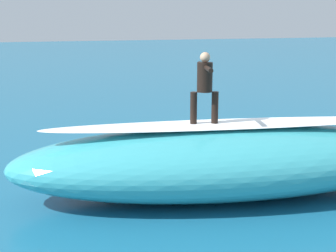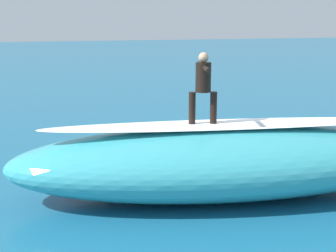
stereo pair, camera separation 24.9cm
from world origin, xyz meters
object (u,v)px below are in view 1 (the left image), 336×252
object	(u,v)px
surfboard_riding	(204,125)
surfer_riding	(205,83)
surfboard_paddling	(141,155)
surfer_paddling	(136,150)

from	to	relation	value
surfboard_riding	surfer_riding	bearing A→B (deg)	-80.62
surfboard_paddling	surfer_paddling	distance (m)	0.21
surfboard_riding	surfer_riding	xyz separation A→B (m)	(0.00, -0.00, 0.95)
surfer_riding	surfer_paddling	size ratio (longest dim) A/B	0.92
surfer_riding	surfer_paddling	world-z (taller)	surfer_riding
surfer_riding	surfboard_riding	bearing A→B (deg)	99.38
surfboard_riding	surfer_riding	size ratio (longest dim) A/B	1.38
surfer_riding	surfer_paddling	bearing A→B (deg)	-67.88
surfboard_paddling	surfboard_riding	bearing A→B (deg)	-83.37
surfboard_riding	surfer_riding	distance (m)	0.95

